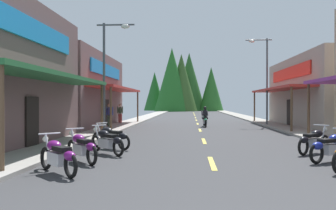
# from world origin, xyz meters

# --- Properties ---
(ground) EXTENTS (10.13, 90.12, 0.10)m
(ground) POSITION_xyz_m (0.00, 30.06, -0.05)
(ground) COLOR #38383A
(sidewalk_left) EXTENTS (2.01, 90.12, 0.12)m
(sidewalk_left) POSITION_xyz_m (-6.07, 30.06, 0.06)
(sidewalk_left) COLOR #9E9991
(sidewalk_left) RESTS_ON ground
(sidewalk_right) EXTENTS (2.01, 90.12, 0.12)m
(sidewalk_right) POSITION_xyz_m (6.07, 30.06, 0.06)
(sidewalk_right) COLOR gray
(sidewalk_right) RESTS_ON ground
(centerline_dashes) EXTENTS (0.16, 62.77, 0.01)m
(centerline_dashes) POSITION_xyz_m (0.00, 33.38, 0.01)
(centerline_dashes) COLOR #E0C64C
(centerline_dashes) RESTS_ON ground
(storefront_left_far) EXTENTS (9.76, 12.57, 5.54)m
(storefront_left_far) POSITION_xyz_m (-11.02, 24.12, 2.77)
(storefront_left_far) COLOR brown
(storefront_left_far) RESTS_ON ground
(streetlamp_left) EXTENTS (2.11, 0.30, 6.29)m
(streetlamp_left) POSITION_xyz_m (-5.15, 16.95, 4.09)
(streetlamp_left) COLOR #474C51
(streetlamp_left) RESTS_ON ground
(streetlamp_right) EXTENTS (2.11, 0.30, 6.97)m
(streetlamp_right) POSITION_xyz_m (5.17, 25.98, 4.46)
(streetlamp_right) COLOR #474C51
(streetlamp_right) RESTS_ON ground
(motorcycle_parked_right_2) EXTENTS (1.82, 1.30, 1.04)m
(motorcycle_parked_right_2) POSITION_xyz_m (3.74, 8.96, 0.49)
(motorcycle_parked_right_2) COLOR black
(motorcycle_parked_right_2) RESTS_ON ground
(motorcycle_parked_right_3) EXTENTS (1.65, 1.51, 1.04)m
(motorcycle_parked_right_3) POSITION_xyz_m (3.82, 10.72, 0.49)
(motorcycle_parked_right_3) COLOR black
(motorcycle_parked_right_3) RESTS_ON ground
(motorcycle_parked_left_0) EXTENTS (1.59, 1.58, 1.04)m
(motorcycle_parked_left_0) POSITION_xyz_m (-4.11, 6.63, 0.49)
(motorcycle_parked_left_0) COLOR black
(motorcycle_parked_left_0) RESTS_ON ground
(motorcycle_parked_left_1) EXTENTS (1.48, 1.68, 1.04)m
(motorcycle_parked_left_1) POSITION_xyz_m (-4.04, 8.40, 0.49)
(motorcycle_parked_left_1) COLOR black
(motorcycle_parked_left_1) RESTS_ON ground
(motorcycle_parked_left_2) EXTENTS (1.60, 1.56, 1.04)m
(motorcycle_parked_left_2) POSITION_xyz_m (-3.65, 10.11, 0.49)
(motorcycle_parked_left_2) COLOR black
(motorcycle_parked_left_2) RESTS_ON ground
(motorcycle_parked_left_3) EXTENTS (1.85, 1.25, 1.04)m
(motorcycle_parked_left_3) POSITION_xyz_m (-3.84, 11.54, 0.49)
(motorcycle_parked_left_3) COLOR black
(motorcycle_parked_left_3) RESTS_ON ground
(rider_cruising_lead) EXTENTS (0.60, 2.14, 1.57)m
(rider_cruising_lead) POSITION_xyz_m (0.47, 24.47, 0.66)
(rider_cruising_lead) COLOR black
(rider_cruising_lead) RESTS_ON ground
(pedestrian_by_shop) EXTENTS (0.56, 0.34, 1.79)m
(pedestrian_by_shop) POSITION_xyz_m (-6.48, 22.67, 1.05)
(pedestrian_by_shop) COLOR #3F593F
(pedestrian_by_shop) RESTS_ON ground
(pedestrian_browsing) EXTENTS (0.54, 0.37, 1.77)m
(pedestrian_browsing) POSITION_xyz_m (-6.63, 27.16, 1.04)
(pedestrian_browsing) COLOR maroon
(pedestrian_browsing) RESTS_ON ground
(treeline_backdrop) EXTENTS (18.16, 12.65, 13.59)m
(treeline_backdrop) POSITION_xyz_m (-2.52, 74.61, 6.19)
(treeline_backdrop) COLOR #236423
(treeline_backdrop) RESTS_ON ground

